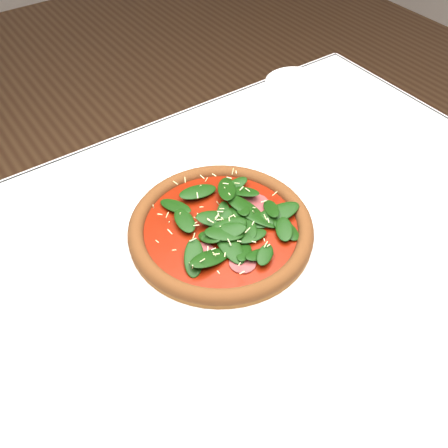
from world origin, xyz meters
TOP-DOWN VIEW (x-y plane):
  - ground at (0.00, 0.00)m, footprint 6.00×6.00m
  - dining_table at (0.00, 0.00)m, footprint 1.21×0.81m
  - plate at (0.01, 0.05)m, footprint 0.35×0.35m
  - pizza at (0.01, 0.05)m, footprint 0.33×0.33m
  - saucer_far at (0.42, 0.34)m, footprint 0.14×0.14m

SIDE VIEW (x-z plane):
  - ground at x=0.00m, z-range 0.00..0.00m
  - dining_table at x=0.00m, z-range 0.27..1.02m
  - saucer_far at x=0.42m, z-range 0.75..0.76m
  - plate at x=0.01m, z-range 0.75..0.77m
  - pizza at x=0.01m, z-range 0.76..0.80m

